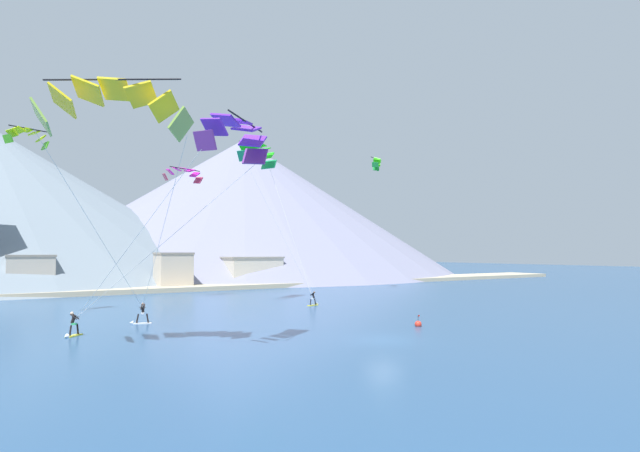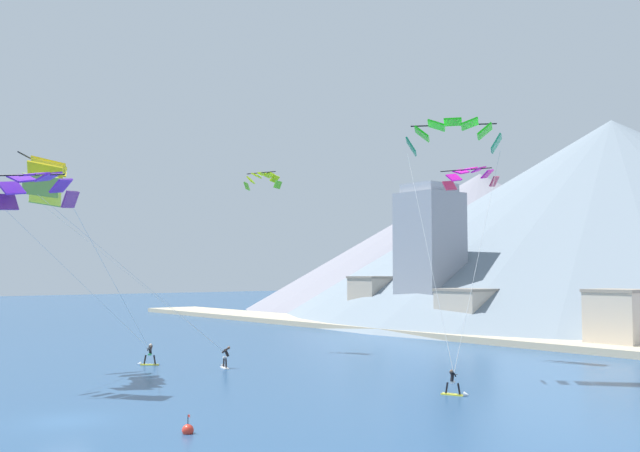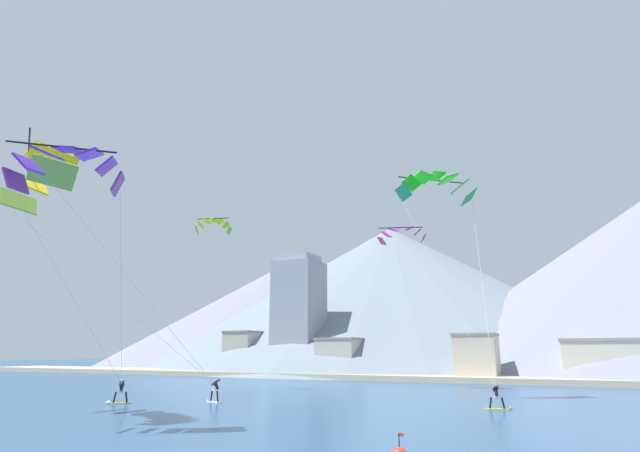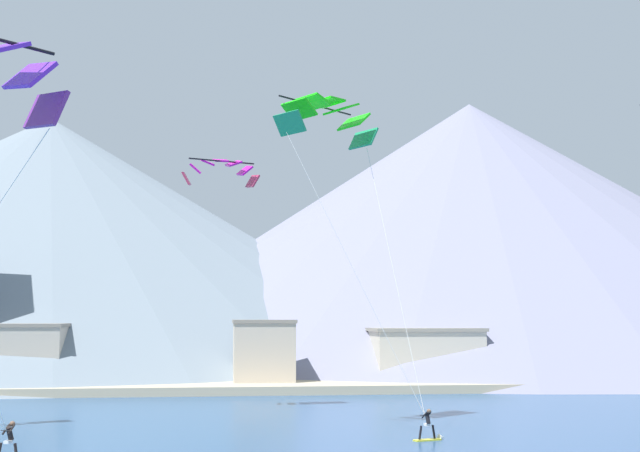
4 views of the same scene
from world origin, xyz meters
name	(u,v)px [view 1 (image 1 of 4)]	position (x,y,z in m)	size (l,w,h in m)	color
ground_plane	(383,340)	(0.00, 0.00, 0.00)	(400.00, 400.00, 0.00)	navy
kitesurfer_near_lead	(314,301)	(7.60, 21.29, 0.45)	(1.77, 0.95, 1.66)	yellow
kitesurfer_near_trail	(72,329)	(-17.70, 12.86, 0.55)	(1.45, 1.57, 1.79)	yellow
kitesurfer_mid_center	(140,317)	(-12.18, 16.84, 0.56)	(1.78, 0.93, 1.79)	white
parafoil_kite_near_lead	(258,153)	(3.03, 26.68, 17.67)	(7.55, 8.13, 17.39)	#1C955F
parafoil_kite_near_trail	(234,135)	(-10.32, 1.43, 13.04)	(9.92, 14.02, 12.76)	#722E8D
parafoil_kite_mid_center	(114,104)	(-16.66, 4.14, 14.60)	(8.93, 15.48, 14.51)	#8CB843
parafoil_kite_distant_high_outer	(183,173)	(-3.02, 36.04, 16.03)	(5.25, 2.74, 1.99)	#B93253
parafoil_kite_distant_low_drift	(377,163)	(27.58, 34.92, 20.15)	(3.39, 3.68, 1.78)	green
parafoil_kite_distant_mid_solo	(27,135)	(-20.47, 26.02, 16.67)	(3.77, 2.61, 1.69)	#4DBA20
race_marker_buoy	(418,324)	(6.44, 3.43, 0.16)	(0.56, 0.56, 1.02)	red
shoreline_strip	(169,288)	(0.00, 52.34, 0.35)	(180.00, 10.00, 0.70)	#BCAD8E
shore_building_harbour_front	(251,271)	(15.54, 55.94, 2.60)	(9.86, 7.25, 5.17)	beige
shore_building_promenade_mid	(173,271)	(0.92, 53.54, 2.97)	(5.33, 5.10, 5.91)	beige
shore_building_quay_west	(30,275)	(-18.81, 54.46, 2.81)	(6.15, 5.14, 5.60)	#B7AD9E
shore_building_old_town	(354,272)	(37.31, 54.39, 2.05)	(8.35, 4.93, 4.09)	silver
mountain_peak_west_ridge	(242,206)	(33.93, 102.84, 18.78)	(115.91, 115.91, 37.56)	gray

